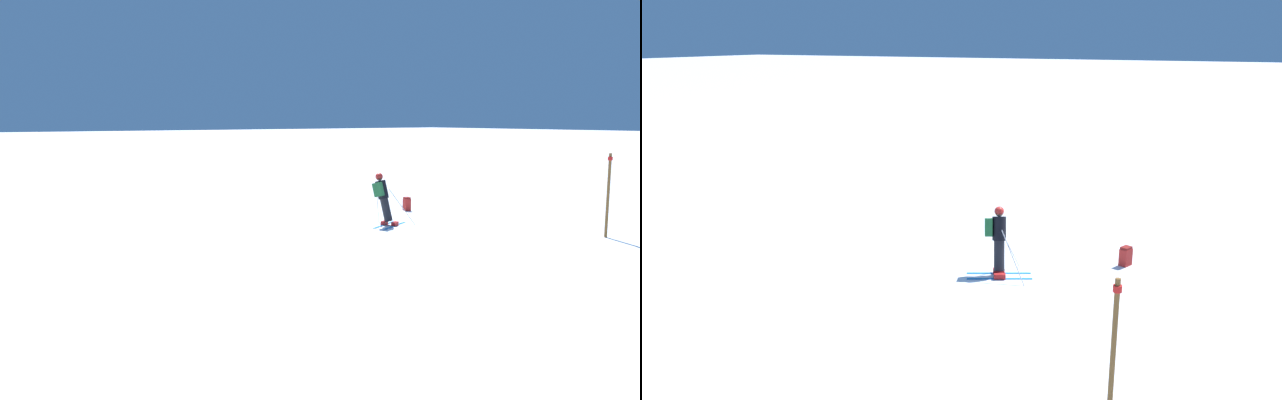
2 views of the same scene
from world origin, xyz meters
The scene contains 4 objects.
ground_plane centered at (0.00, 0.00, 0.00)m, with size 300.00×300.00×0.00m, color white.
skier centered at (-1.02, 0.13, 0.92)m, with size 1.37×1.62×1.69m.
spare_backpack centered at (0.87, -2.61, 0.24)m, with size 0.36×0.31×0.50m.
trail_marker centered at (-6.20, -3.79, 1.30)m, with size 0.13×0.13×2.40m.
Camera 1 is at (-16.04, 12.77, 3.37)m, focal length 35.00 mm.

